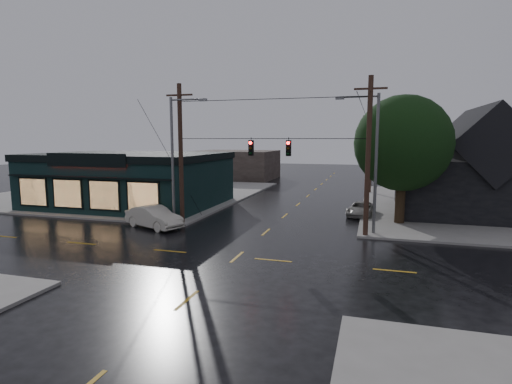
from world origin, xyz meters
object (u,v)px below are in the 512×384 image
(corner_tree, at_px, (403,144))
(suv_silver, at_px, (361,209))
(utility_pole_nw, at_px, (183,225))
(utility_pole_ne, at_px, (365,237))
(sedan_cream, at_px, (154,217))

(corner_tree, relative_size, suv_silver, 2.26)
(corner_tree, distance_m, utility_pole_nw, 17.06)
(utility_pole_ne, relative_size, suv_silver, 2.47)
(utility_pole_nw, relative_size, suv_silver, 2.47)
(corner_tree, height_order, suv_silver, corner_tree)
(suv_silver, bearing_deg, utility_pole_ne, -78.63)
(sedan_cream, bearing_deg, utility_pole_ne, -62.26)
(corner_tree, bearing_deg, suv_silver, 136.85)
(corner_tree, height_order, utility_pole_ne, corner_tree)
(corner_tree, bearing_deg, utility_pole_nw, -163.28)
(utility_pole_nw, height_order, suv_silver, utility_pole_nw)
(corner_tree, relative_size, utility_pole_nw, 0.91)
(utility_pole_nw, height_order, utility_pole_ne, same)
(utility_pole_ne, distance_m, sedan_cream, 14.56)
(suv_silver, bearing_deg, corner_tree, -35.73)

